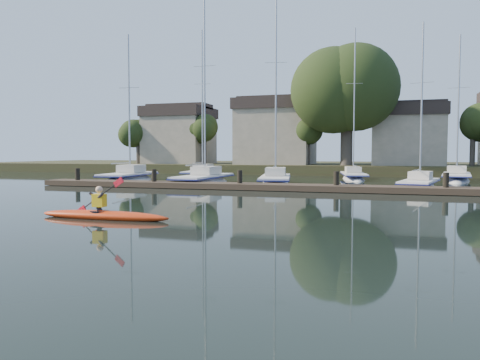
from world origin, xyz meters
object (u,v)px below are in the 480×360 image
(dock, at_px, (287,187))
(sailboat_6, at_px, (353,181))
(sailboat_2, at_px, (275,187))
(sailboat_7, at_px, (456,183))
(kayak, at_px, (103,213))
(sailboat_5, at_px, (202,179))
(sailboat_1, at_px, (204,187))
(sailboat_3, at_px, (419,191))
(sailboat_0, at_px, (129,184))

(dock, distance_m, sailboat_6, 13.88)
(sailboat_2, height_order, sailboat_7, sailboat_2)
(kayak, bearing_deg, sailboat_2, 83.99)
(sailboat_2, height_order, sailboat_6, sailboat_2)
(dock, bearing_deg, sailboat_5, 129.63)
(sailboat_6, bearing_deg, sailboat_2, -128.32)
(sailboat_1, distance_m, sailboat_5, 9.82)
(kayak, bearing_deg, sailboat_6, 75.67)
(dock, xyz_separation_m, sailboat_2, (-1.80, 4.86, -0.39))
(dock, xyz_separation_m, sailboat_5, (-10.74, 12.96, -0.39))
(sailboat_6, xyz_separation_m, sailboat_7, (8.17, -0.27, -0.03))
(dock, relative_size, sailboat_3, 2.89)
(sailboat_6, relative_size, sailboat_7, 1.08)
(sailboat_7, bearing_deg, sailboat_1, -144.92)
(kayak, distance_m, sailboat_2, 19.00)
(sailboat_0, relative_size, sailboat_7, 1.00)
(kayak, distance_m, sailboat_7, 31.15)
(sailboat_3, distance_m, sailboat_6, 10.70)
(sailboat_5, bearing_deg, sailboat_3, -32.88)
(sailboat_2, bearing_deg, sailboat_5, 127.35)
(dock, bearing_deg, kayak, -104.72)
(sailboat_7, bearing_deg, sailboat_6, -173.85)
(sailboat_3, bearing_deg, sailboat_7, 81.59)
(sailboat_2, bearing_deg, kayak, -106.15)
(sailboat_5, xyz_separation_m, sailboat_7, (22.09, 0.27, -0.01))
(sailboat_2, relative_size, sailboat_7, 1.15)
(sailboat_5, bearing_deg, sailboat_6, -4.70)
(kayak, xyz_separation_m, sailboat_1, (-3.29, 17.93, -0.40))
(sailboat_1, relative_size, sailboat_5, 0.99)
(sailboat_0, xyz_separation_m, sailboat_6, (17.12, 8.37, 0.05))
(sailboat_0, height_order, sailboat_3, sailboat_0)
(kayak, xyz_separation_m, sailboat_6, (6.87, 27.55, -0.36))
(sailboat_2, relative_size, sailboat_3, 1.28)
(sailboat_0, bearing_deg, sailboat_6, 21.54)
(sailboat_3, bearing_deg, sailboat_6, 128.08)
(dock, xyz_separation_m, sailboat_6, (3.18, 13.51, -0.37))
(dock, distance_m, sailboat_2, 5.20)
(sailboat_3, distance_m, sailboat_7, 9.95)
(sailboat_7, bearing_deg, sailboat_3, -102.30)
(sailboat_7, bearing_deg, sailboat_5, -171.23)
(dock, distance_m, sailboat_1, 7.99)
(kayak, bearing_deg, sailboat_3, 56.84)
(sailboat_1, xyz_separation_m, sailboat_2, (5.17, 0.98, 0.01))
(kayak, distance_m, sailboat_6, 28.39)
(dock, height_order, sailboat_1, sailboat_1)
(kayak, height_order, sailboat_3, sailboat_3)
(kayak, height_order, sailboat_0, sailboat_0)
(dock, bearing_deg, sailboat_1, 150.86)
(dock, bearing_deg, sailboat_6, 76.74)
(sailboat_1, bearing_deg, sailboat_5, 113.32)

